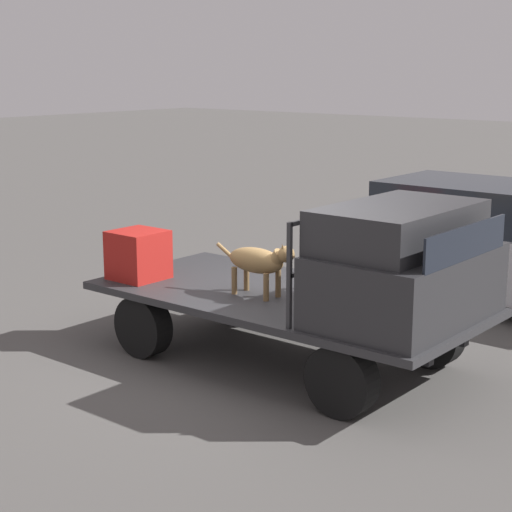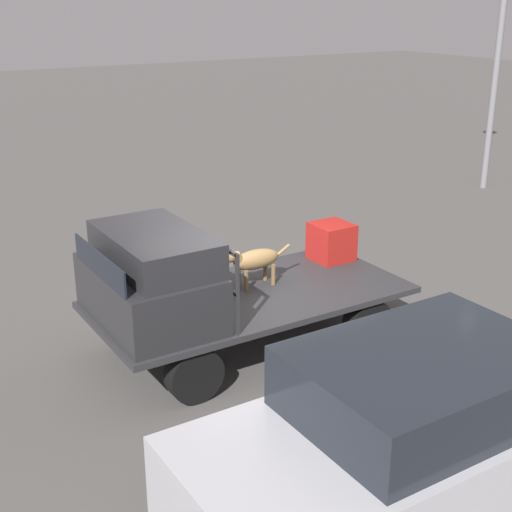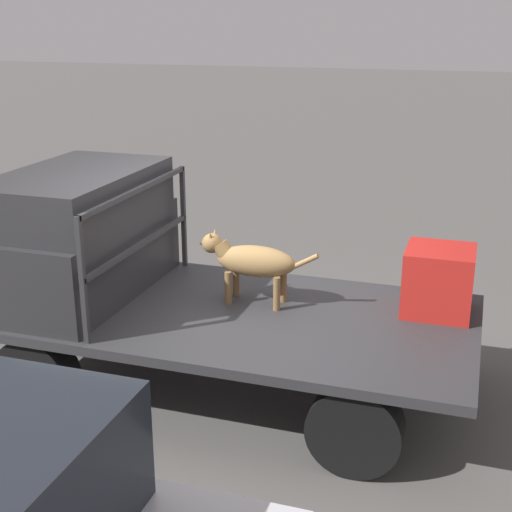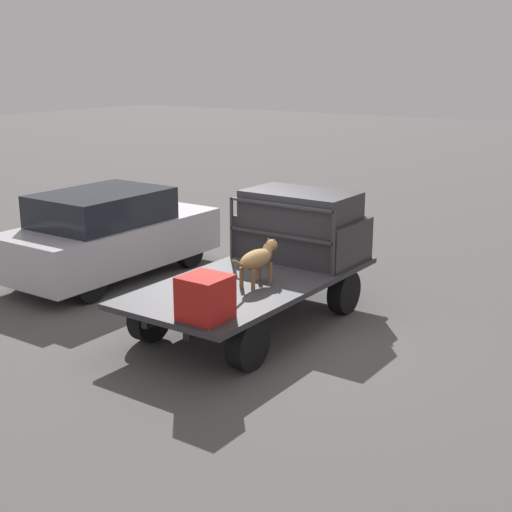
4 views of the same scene
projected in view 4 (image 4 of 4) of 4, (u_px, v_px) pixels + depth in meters
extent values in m
plane|color=#514F4C|center=(252.00, 326.00, 10.70)|extent=(80.00, 80.00, 0.00)
cylinder|color=black|center=(255.00, 274.00, 12.10)|extent=(0.68, 0.24, 0.68)
cylinder|color=black|center=(344.00, 292.00, 11.16)|extent=(0.68, 0.24, 0.68)
cylinder|color=black|center=(150.00, 318.00, 10.05)|extent=(0.68, 0.24, 0.68)
cylinder|color=black|center=(248.00, 344.00, 9.11)|extent=(0.68, 0.24, 0.68)
cube|color=black|center=(233.00, 285.00, 10.74)|extent=(3.86, 0.10, 0.18)
cube|color=black|center=(272.00, 294.00, 10.35)|extent=(3.86, 0.10, 0.18)
cube|color=#2D2D30|center=(252.00, 281.00, 10.51)|extent=(4.19, 2.02, 0.08)
cube|color=#28282B|center=(303.00, 237.00, 11.54)|extent=(1.22, 1.90, 0.68)
cube|color=#28282B|center=(300.00, 204.00, 11.33)|extent=(1.04, 1.75, 0.42)
cube|color=black|center=(322.00, 201.00, 11.89)|extent=(0.02, 1.56, 0.31)
cube|color=#2D2D30|center=(232.00, 228.00, 11.48)|extent=(0.04, 0.04, 1.00)
cube|color=#2D2D30|center=(333.00, 244.00, 10.45)|extent=(0.04, 0.04, 1.00)
cube|color=#2D2D30|center=(280.00, 205.00, 10.84)|extent=(0.04, 1.86, 0.04)
cube|color=#2D2D30|center=(280.00, 236.00, 10.96)|extent=(0.04, 1.86, 0.04)
cylinder|color=brown|center=(259.00, 270.00, 10.39)|extent=(0.06, 0.06, 0.29)
cylinder|color=brown|center=(270.00, 273.00, 10.28)|extent=(0.06, 0.06, 0.29)
cylinder|color=brown|center=(241.00, 277.00, 10.05)|extent=(0.06, 0.06, 0.29)
cylinder|color=brown|center=(253.00, 280.00, 9.94)|extent=(0.06, 0.06, 0.29)
ellipsoid|color=olive|center=(256.00, 259.00, 10.10)|extent=(0.70, 0.27, 0.27)
sphere|color=brown|center=(264.00, 259.00, 10.27)|extent=(0.12, 0.12, 0.12)
cylinder|color=olive|center=(268.00, 250.00, 10.32)|extent=(0.19, 0.15, 0.18)
sphere|color=olive|center=(272.00, 245.00, 10.39)|extent=(0.17, 0.17, 0.17)
cone|color=brown|center=(274.00, 245.00, 10.45)|extent=(0.09, 0.09, 0.09)
cone|color=olive|center=(269.00, 240.00, 10.39)|extent=(0.06, 0.08, 0.10)
cone|color=olive|center=(274.00, 241.00, 10.33)|extent=(0.06, 0.08, 0.10)
cylinder|color=olive|center=(239.00, 264.00, 9.78)|extent=(0.29, 0.04, 0.19)
cube|color=#AD1E19|center=(205.00, 298.00, 8.79)|extent=(0.55, 0.55, 0.55)
cylinder|color=black|center=(132.00, 241.00, 14.51)|extent=(0.60, 0.20, 0.60)
cylinder|color=black|center=(190.00, 252.00, 13.67)|extent=(0.60, 0.20, 0.60)
cylinder|color=black|center=(30.00, 270.00, 12.50)|extent=(0.60, 0.20, 0.60)
cylinder|color=black|center=(90.00, 285.00, 11.66)|extent=(0.60, 0.20, 0.60)
cube|color=#B7B7BC|center=(112.00, 242.00, 12.99)|extent=(4.10, 1.80, 0.79)
cube|color=#1E232B|center=(102.00, 207.00, 12.65)|extent=(2.26, 1.62, 0.57)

